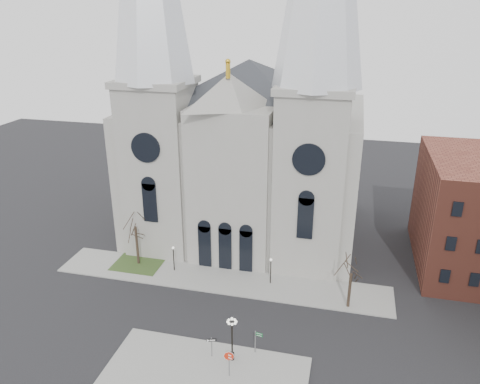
% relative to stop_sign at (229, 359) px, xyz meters
% --- Properties ---
extents(ground, '(160.00, 160.00, 0.00)m').
position_rel_stop_sign_xyz_m(ground, '(-5.14, 3.99, -2.02)').
color(ground, black).
rests_on(ground, ground).
extents(sidewalk_near, '(18.00, 10.00, 0.14)m').
position_rel_stop_sign_xyz_m(sidewalk_near, '(-2.14, -1.01, -1.95)').
color(sidewalk_near, gray).
rests_on(sidewalk_near, ground).
extents(sidewalk_far, '(40.00, 6.00, 0.14)m').
position_rel_stop_sign_xyz_m(sidewalk_far, '(-5.14, 14.99, -1.95)').
color(sidewalk_far, gray).
rests_on(sidewalk_far, ground).
extents(grass_patch, '(6.00, 5.00, 0.18)m').
position_rel_stop_sign_xyz_m(grass_patch, '(-16.14, 15.99, -1.93)').
color(grass_patch, '#31481F').
rests_on(grass_patch, ground).
extents(cathedral, '(33.00, 26.66, 54.00)m').
position_rel_stop_sign_xyz_m(cathedral, '(-5.14, 26.84, 16.46)').
color(cathedral, gray).
rests_on(cathedral, ground).
extents(tree_left, '(3.20, 3.20, 7.50)m').
position_rel_stop_sign_xyz_m(tree_left, '(-16.14, 15.99, 3.57)').
color(tree_left, black).
rests_on(tree_left, ground).
extents(tree_right, '(3.20, 3.20, 6.00)m').
position_rel_stop_sign_xyz_m(tree_right, '(9.86, 12.99, 2.45)').
color(tree_right, black).
rests_on(tree_right, ground).
extents(ped_lamp_left, '(0.32, 0.32, 3.26)m').
position_rel_stop_sign_xyz_m(ped_lamp_left, '(-11.14, 15.49, 0.31)').
color(ped_lamp_left, black).
rests_on(ped_lamp_left, sidewalk_far).
extents(ped_lamp_right, '(0.32, 0.32, 3.26)m').
position_rel_stop_sign_xyz_m(ped_lamp_right, '(0.86, 15.49, 0.31)').
color(ped_lamp_right, black).
rests_on(ped_lamp_right, sidewalk_far).
extents(stop_sign, '(0.94, 0.25, 2.65)m').
position_rel_stop_sign_xyz_m(stop_sign, '(0.00, 0.00, 0.00)').
color(stop_sign, slate).
rests_on(stop_sign, sidewalk_near).
extents(globe_lamp, '(1.25, 1.25, 4.63)m').
position_rel_stop_sign_xyz_m(globe_lamp, '(-0.27, 2.07, 1.03)').
color(globe_lamp, black).
rests_on(globe_lamp, sidewalk_near).
extents(one_way_sign, '(0.88, 0.32, 2.08)m').
position_rel_stop_sign_xyz_m(one_way_sign, '(-2.22, 2.03, -0.46)').
color(one_way_sign, slate).
rests_on(one_way_sign, sidewalk_near).
extents(street_name_sign, '(0.77, 0.17, 2.42)m').
position_rel_stop_sign_xyz_m(street_name_sign, '(1.66, 3.47, -0.46)').
color(street_name_sign, slate).
rests_on(street_name_sign, sidewalk_near).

